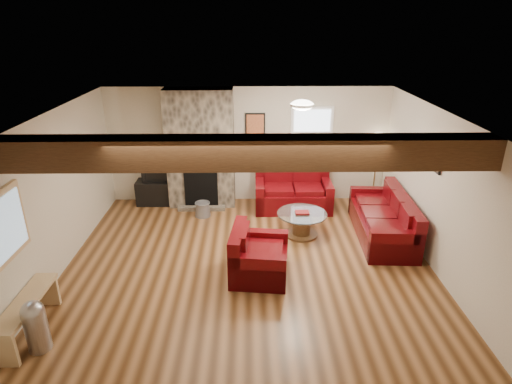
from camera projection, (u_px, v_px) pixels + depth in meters
room at (248, 194)px, 6.66m from camera, size 8.00×8.00×8.00m
oak_beam at (247, 153)px, 5.10m from camera, size 6.00×0.36×0.38m
chimney_breast at (201, 150)px, 8.96m from camera, size 1.40×0.67×2.50m
back_window at (312, 132)px, 9.08m from camera, size 0.90×0.08×1.10m
hatch_window at (3, 228)px, 5.15m from camera, size 0.08×1.00×0.90m
ceiling_dome at (302, 107)px, 7.06m from camera, size 0.40×0.40×0.18m
artwork_back at (255, 125)px, 9.00m from camera, size 0.42×0.06×0.52m
artwork_right at (434, 157)px, 6.80m from camera, size 0.06×0.55×0.42m
sofa_three at (383, 216)px, 7.88m from camera, size 1.00×2.15×0.81m
loveseat at (293, 190)px, 9.05m from camera, size 1.61×0.93×0.85m
armchair_red at (260, 253)px, 6.67m from camera, size 0.97×1.07×0.80m
coffee_table at (302, 224)px, 7.99m from camera, size 0.93×0.93×0.48m
tv_cabinet at (162, 192)px, 9.35m from camera, size 1.06×0.42×0.53m
television at (160, 171)px, 9.16m from camera, size 0.77×0.10×0.44m
floor_lamp at (378, 144)px, 9.03m from camera, size 0.40×0.40×1.56m
pine_bench at (29, 317)px, 5.49m from camera, size 0.30×1.29×0.48m
pedal_bin at (36, 326)px, 5.18m from camera, size 0.36×0.36×0.69m
coal_bucket at (203, 209)px, 8.80m from camera, size 0.33×0.33×0.31m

